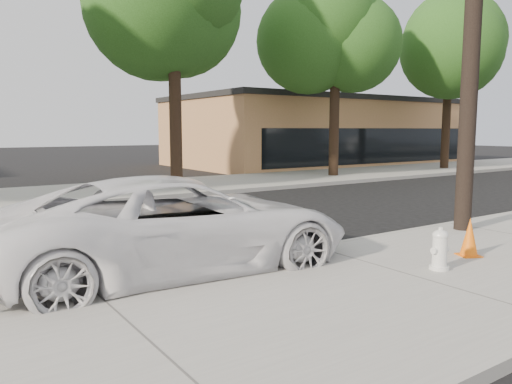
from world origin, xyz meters
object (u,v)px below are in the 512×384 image
utility_pole (474,5)px  police_cruiser (179,225)px  traffic_cone (469,238)px  fire_hydrant (440,250)px

utility_pole → police_cruiser: (-6.09, 0.90, -3.93)m
utility_pole → traffic_cone: (-1.91, -1.38, -4.24)m
police_cruiser → traffic_cone: (4.18, -2.28, -0.31)m
fire_hydrant → utility_pole: bearing=30.2°
traffic_cone → police_cruiser: bearing=151.4°
utility_pole → fire_hydrant: bearing=-151.9°
utility_pole → traffic_cone: 4.85m
traffic_cone → fire_hydrant: bearing=-168.5°
utility_pole → traffic_cone: bearing=-144.1°
utility_pole → fire_hydrant: size_ratio=14.90×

